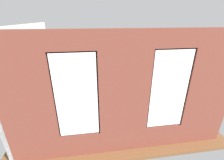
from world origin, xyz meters
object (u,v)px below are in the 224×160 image
potted_plant_between_couches (159,107)px  potted_plant_beside_window_right (45,122)px  coffee_table (111,92)px  papasan_chair (83,79)px  remote_gray (102,92)px  media_console (50,97)px  table_plant_small (114,89)px  tv_flatscreen (48,84)px  couch_left (157,90)px  potted_plant_near_tv (57,97)px  candle_jar (111,90)px  potted_plant_by_left_couch (139,80)px  cup_ceramic (107,89)px  couch_by_window (113,124)px  remote_silver (119,89)px  potted_plant_mid_room_small (128,82)px

potted_plant_between_couches → potted_plant_beside_window_right: bearing=2.4°
coffee_table → papasan_chair: 1.91m
remote_gray → media_console: media_console is taller
remote_gray → media_console: 2.17m
table_plant_small → tv_flatscreen: 2.69m
couch_left → remote_gray: 2.50m
couch_left → potted_plant_near_tv: potted_plant_near_tv is taller
candle_jar → tv_flatscreen: size_ratio=0.10×
potted_plant_between_couches → potted_plant_by_left_couch: size_ratio=3.21×
cup_ceramic → candle_jar: bearing=149.7°
cup_ceramic → tv_flatscreen: size_ratio=0.09×
couch_by_window → candle_jar: 2.08m
papasan_chair → potted_plant_beside_window_right: bearing=76.0°
candle_jar → potted_plant_between_couches: 2.38m
coffee_table → potted_plant_by_left_couch: 2.16m
couch_left → table_plant_small: 2.01m
couch_by_window → cup_ceramic: bearing=-91.1°
remote_gray → papasan_chair: 1.78m
coffee_table → papasan_chair: papasan_chair is taller
remote_gray → candle_jar: bearing=120.7°
remote_silver → media_console: size_ratio=0.14×
coffee_table → potted_plant_mid_room_small: bearing=-135.9°
remote_gray → tv_flatscreen: 2.21m
cup_ceramic → candle_jar: 0.19m
remote_silver → tv_flatscreen: bearing=38.4°
coffee_table → media_console: (2.56, -0.07, -0.11)m
remote_gray → potted_plant_by_left_couch: 2.56m
cup_ceramic → media_console: size_ratio=0.07×
couch_left → potted_plant_near_tv: 4.25m
candle_jar → table_plant_small: size_ratio=0.46×
remote_gray → potted_plant_near_tv: bearing=-47.0°
table_plant_small → media_console: size_ratio=0.18×
couch_left → potted_plant_beside_window_right: potted_plant_beside_window_right is taller
coffee_table → potted_plant_beside_window_right: 3.07m
candle_jar → potted_plant_mid_room_small: (-1.00, -0.97, -0.10)m
cup_ceramic → media_console: bearing=0.6°
cup_ceramic → candle_jar: size_ratio=0.88×
candle_jar → table_plant_small: bearing=130.6°
candle_jar → potted_plant_mid_room_small: size_ratio=0.19×
coffee_table → potted_plant_beside_window_right: size_ratio=1.22×
couch_left → media_console: (4.65, -0.08, -0.07)m
tv_flatscreen → papasan_chair: bearing=-133.6°
couch_left → remote_gray: couch_left is taller
candle_jar → media_console: candle_jar is taller
candle_jar → potted_plant_beside_window_right: (2.15, 2.17, 0.22)m
coffee_table → potted_plant_beside_window_right: bearing=45.2°
table_plant_small → potted_plant_beside_window_right: (2.25, 2.05, 0.16)m
potted_plant_between_couches → potted_plant_by_left_couch: (-0.47, -3.37, -0.50)m
cup_ceramic → papasan_chair: 1.73m
candle_jar → table_plant_small: 0.17m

